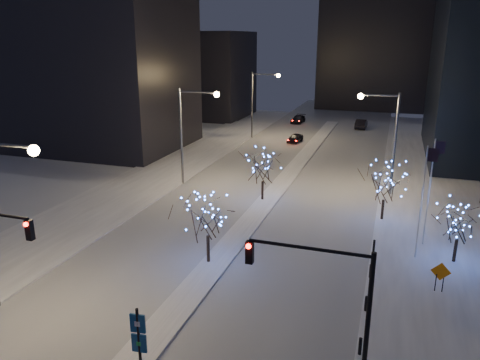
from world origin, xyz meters
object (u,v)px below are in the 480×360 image
at_px(street_lamp_east, 386,130).
at_px(holiday_tree_plaza_near, 459,222).
at_px(wayfinding_sign, 139,339).
at_px(street_lamp_w_mid, 190,124).
at_px(car_mid, 361,124).
at_px(holiday_tree_median_near, 207,218).
at_px(construction_sign, 440,274).
at_px(holiday_tree_plaza_far, 385,184).
at_px(car_far, 298,119).
at_px(traffic_signal_east, 330,297).
at_px(street_lamp_w_far, 259,96).
at_px(holiday_tree_median_far, 263,167).
at_px(car_near, 295,138).

bearing_deg(street_lamp_east, holiday_tree_plaza_near, -68.52).
xyz_separation_m(holiday_tree_plaza_near, wayfinding_sign, (-14.41, -17.18, -0.68)).
height_order(street_lamp_w_mid, car_mid, street_lamp_w_mid).
distance_m(holiday_tree_median_near, construction_sign, 14.90).
xyz_separation_m(car_mid, holiday_tree_plaza_far, (5.08, -42.71, 2.51)).
relative_size(holiday_tree_plaza_near, wayfinding_sign, 1.15).
distance_m(car_mid, holiday_tree_plaza_far, 43.08).
relative_size(street_lamp_east, car_far, 2.15).
height_order(street_lamp_w_mid, traffic_signal_east, street_lamp_w_mid).
distance_m(car_mid, wayfinding_sign, 66.66).
bearing_deg(holiday_tree_plaza_far, street_lamp_w_far, 123.64).
height_order(holiday_tree_median_near, holiday_tree_plaza_near, holiday_tree_median_near).
distance_m(street_lamp_w_mid, holiday_tree_median_far, 9.35).
height_order(traffic_signal_east, holiday_tree_plaza_far, traffic_signal_east).
height_order(holiday_tree_plaza_near, holiday_tree_plaza_far, holiday_tree_plaza_far).
height_order(traffic_signal_east, construction_sign, traffic_signal_east).
xyz_separation_m(street_lamp_w_mid, street_lamp_w_far, (0.00, 25.00, 0.00)).
xyz_separation_m(holiday_tree_median_far, holiday_tree_plaza_far, (11.00, -1.68, -0.06)).
bearing_deg(street_lamp_w_mid, car_mid, 69.55).
bearing_deg(car_far, street_lamp_east, -62.95).
distance_m(traffic_signal_east, holiday_tree_plaza_near, 16.64).
relative_size(car_near, wayfinding_sign, 0.98).
height_order(street_lamp_w_far, car_mid, street_lamp_w_far).
height_order(street_lamp_w_far, holiday_tree_plaza_near, street_lamp_w_far).
bearing_deg(car_near, holiday_tree_plaza_far, -55.20).
xyz_separation_m(car_mid, wayfinding_sign, (-4.31, -66.50, 1.58)).
xyz_separation_m(wayfinding_sign, construction_sign, (13.12, 12.55, -1.07)).
distance_m(car_far, construction_sign, 59.40).
distance_m(car_near, holiday_tree_plaza_near, 39.43).
relative_size(car_mid, wayfinding_sign, 1.24).
bearing_deg(car_near, street_lamp_east, -48.82).
bearing_deg(car_mid, construction_sign, 101.37).
distance_m(street_lamp_east, car_far, 41.11).
bearing_deg(holiday_tree_plaza_far, car_near, 115.61).
bearing_deg(car_near, holiday_tree_median_near, -77.27).
height_order(car_mid, holiday_tree_plaza_far, holiday_tree_plaza_far).
bearing_deg(car_mid, car_far, -7.54).
xyz_separation_m(holiday_tree_median_near, holiday_tree_plaza_near, (16.02, 5.34, -0.32)).
height_order(car_near, wayfinding_sign, wayfinding_sign).
relative_size(street_lamp_w_mid, traffic_signal_east, 1.43).
xyz_separation_m(car_near, construction_sign, (17.22, -39.37, 0.66)).
bearing_deg(holiday_tree_plaza_near, street_lamp_east, 111.48).
height_order(street_lamp_w_far, holiday_tree_plaza_far, street_lamp_w_far).
xyz_separation_m(street_lamp_w_mid, holiday_tree_plaza_far, (19.44, -4.21, -3.20)).
height_order(street_lamp_east, car_near, street_lamp_east).
height_order(street_lamp_w_far, holiday_tree_median_near, street_lamp_w_far).
bearing_deg(car_far, wayfinding_sign, -80.24).
distance_m(street_lamp_w_far, traffic_signal_east, 54.07).
xyz_separation_m(street_lamp_east, traffic_signal_east, (-1.14, -29.00, -1.69)).
distance_m(street_lamp_east, holiday_tree_median_near, 22.10).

